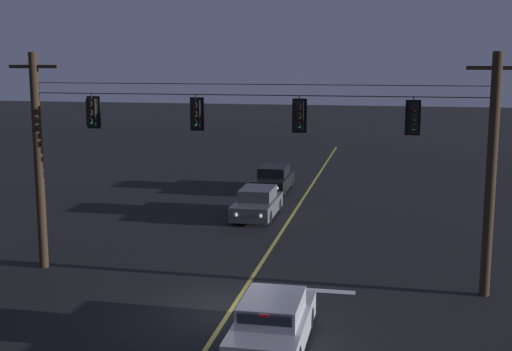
# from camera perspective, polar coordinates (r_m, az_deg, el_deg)

# --- Properties ---
(ground_plane) EXTENTS (180.00, 180.00, 0.00)m
(ground_plane) POSITION_cam_1_polar(r_m,az_deg,el_deg) (21.09, -2.09, -11.10)
(ground_plane) COLOR black
(lane_centre_stripe) EXTENTS (0.14, 60.00, 0.01)m
(lane_centre_stripe) POSITION_cam_1_polar(r_m,az_deg,el_deg) (29.38, 1.91, -5.03)
(lane_centre_stripe) COLOR #D1C64C
(lane_centre_stripe) RESTS_ON ground
(stop_bar_paint) EXTENTS (3.40, 0.36, 0.01)m
(stop_bar_paint) POSITION_cam_1_polar(r_m,az_deg,el_deg) (22.87, 3.94, -9.42)
(stop_bar_paint) COLOR silver
(stop_bar_paint) RESTS_ON ground
(signal_span_assembly) EXTENTS (17.10, 0.32, 7.70)m
(signal_span_assembly) POSITION_cam_1_polar(r_m,az_deg,el_deg) (22.77, -0.49, 0.90)
(signal_span_assembly) COLOR #2D2116
(signal_span_assembly) RESTS_ON ground
(traffic_light_leftmost) EXTENTS (0.48, 0.41, 1.22)m
(traffic_light_leftmost) POSITION_cam_1_polar(r_m,az_deg,el_deg) (24.30, -13.48, 5.11)
(traffic_light_leftmost) COLOR black
(traffic_light_left_inner) EXTENTS (0.48, 0.41, 1.22)m
(traffic_light_left_inner) POSITION_cam_1_polar(r_m,az_deg,el_deg) (23.01, -5.03, 5.09)
(traffic_light_left_inner) COLOR black
(traffic_light_centre) EXTENTS (0.48, 0.41, 1.22)m
(traffic_light_centre) POSITION_cam_1_polar(r_m,az_deg,el_deg) (22.29, 3.58, 4.96)
(traffic_light_centre) COLOR black
(traffic_light_right_inner) EXTENTS (0.48, 0.41, 1.22)m
(traffic_light_right_inner) POSITION_cam_1_polar(r_m,az_deg,el_deg) (22.10, 12.91, 4.69)
(traffic_light_right_inner) COLOR black
(car_waiting_near_lane) EXTENTS (1.80, 4.33, 1.39)m
(car_waiting_near_lane) POSITION_cam_1_polar(r_m,az_deg,el_deg) (18.38, 1.38, -12.18)
(car_waiting_near_lane) COLOR #A5A5AD
(car_waiting_near_lane) RESTS_ON ground
(car_oncoming_lead) EXTENTS (1.80, 4.42, 1.39)m
(car_oncoming_lead) POSITION_cam_1_polar(r_m,az_deg,el_deg) (32.70, 0.10, -2.33)
(car_oncoming_lead) COLOR #4C4C51
(car_oncoming_lead) RESTS_ON ground
(car_oncoming_trailing) EXTENTS (1.80, 4.42, 1.39)m
(car_oncoming_trailing) POSITION_cam_1_polar(r_m,az_deg,el_deg) (39.11, 1.46, -0.32)
(car_oncoming_trailing) COLOR black
(car_oncoming_trailing) RESTS_ON ground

